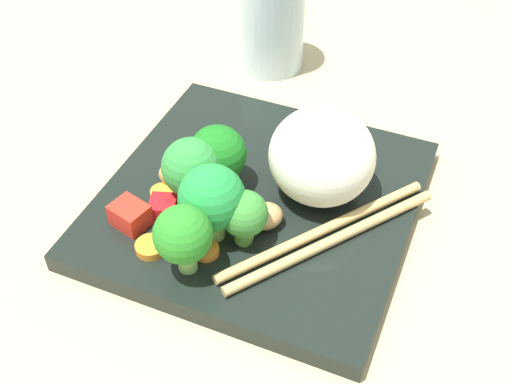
# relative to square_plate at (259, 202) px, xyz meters

# --- Properties ---
(ground_plane) EXTENTS (1.10, 1.10, 0.02)m
(ground_plane) POSITION_rel_square_plate_xyz_m (0.00, 0.00, -0.02)
(ground_plane) COLOR tan
(square_plate) EXTENTS (0.27, 0.27, 0.02)m
(square_plate) POSITION_rel_square_plate_xyz_m (0.00, 0.00, 0.00)
(square_plate) COLOR black
(square_plate) RESTS_ON ground_plane
(rice_mound) EXTENTS (0.13, 0.13, 0.08)m
(rice_mound) POSITION_rel_square_plate_xyz_m (0.05, 0.02, 0.05)
(rice_mound) COLOR white
(rice_mound) RESTS_ON square_plate
(broccoli_floret_0) EXTENTS (0.05, 0.05, 0.07)m
(broccoli_floret_0) POSITION_rel_square_plate_xyz_m (-0.02, -0.06, 0.05)
(broccoli_floret_0) COLOR #84B954
(broccoli_floret_0) RESTS_ON square_plate
(broccoli_floret_1) EXTENTS (0.05, 0.05, 0.06)m
(broccoli_floret_1) POSITION_rel_square_plate_xyz_m (-0.04, 0.00, 0.04)
(broccoli_floret_1) COLOR #73AF50
(broccoli_floret_1) RESTS_ON square_plate
(broccoli_floret_2) EXTENTS (0.04, 0.04, 0.05)m
(broccoli_floret_2) POSITION_rel_square_plate_xyz_m (0.01, -0.05, 0.04)
(broccoli_floret_2) COLOR #5A9C3D
(broccoli_floret_2) RESTS_ON square_plate
(broccoli_floret_3) EXTENTS (0.05, 0.05, 0.07)m
(broccoli_floret_3) POSITION_rel_square_plate_xyz_m (-0.02, -0.10, 0.05)
(broccoli_floret_3) COLOR #83C15D
(broccoli_floret_3) RESTS_ON square_plate
(broccoli_floret_4) EXTENTS (0.05, 0.05, 0.06)m
(broccoli_floret_4) POSITION_rel_square_plate_xyz_m (-0.05, -0.02, 0.05)
(broccoli_floret_4) COLOR #70A345
(broccoli_floret_4) RESTS_ON square_plate
(carrot_slice_0) EXTENTS (0.03, 0.03, 0.01)m
(carrot_slice_0) POSITION_rel_square_plate_xyz_m (-0.06, -0.09, 0.01)
(carrot_slice_0) COLOR orange
(carrot_slice_0) RESTS_ON square_plate
(carrot_slice_1) EXTENTS (0.02, 0.02, 0.01)m
(carrot_slice_1) POSITION_rel_square_plate_xyz_m (-0.02, -0.08, 0.01)
(carrot_slice_1) COLOR orange
(carrot_slice_1) RESTS_ON square_plate
(carrot_slice_2) EXTENTS (0.04, 0.04, 0.01)m
(carrot_slice_2) POSITION_rel_square_plate_xyz_m (-0.03, -0.03, 0.01)
(carrot_slice_2) COLOR orange
(carrot_slice_2) RESTS_ON square_plate
(carrot_slice_3) EXTENTS (0.03, 0.03, 0.01)m
(carrot_slice_3) POSITION_rel_square_plate_xyz_m (-0.08, -0.03, 0.01)
(carrot_slice_3) COLOR orange
(carrot_slice_3) RESTS_ON square_plate
(carrot_slice_4) EXTENTS (0.04, 0.04, 0.01)m
(carrot_slice_4) POSITION_rel_square_plate_xyz_m (-0.04, -0.06, 0.01)
(carrot_slice_4) COLOR orange
(carrot_slice_4) RESTS_ON square_plate
(carrot_slice_5) EXTENTS (0.03, 0.03, 0.01)m
(carrot_slice_5) POSITION_rel_square_plate_xyz_m (-0.01, -0.03, 0.01)
(carrot_slice_5) COLOR orange
(carrot_slice_5) RESTS_ON square_plate
(pepper_chunk_0) EXTENTS (0.03, 0.03, 0.02)m
(pepper_chunk_0) POSITION_rel_square_plate_xyz_m (-0.07, -0.05, 0.02)
(pepper_chunk_0) COLOR red
(pepper_chunk_0) RESTS_ON square_plate
(pepper_chunk_1) EXTENTS (0.04, 0.03, 0.02)m
(pepper_chunk_1) POSITION_rel_square_plate_xyz_m (-0.09, -0.07, 0.02)
(pepper_chunk_1) COLOR red
(pepper_chunk_1) RESTS_ON square_plate
(chicken_piece_0) EXTENTS (0.02, 0.03, 0.02)m
(chicken_piece_0) POSITION_rel_square_plate_xyz_m (-0.02, -0.01, 0.02)
(chicken_piece_0) COLOR tan
(chicken_piece_0) RESTS_ON square_plate
(chicken_piece_1) EXTENTS (0.04, 0.04, 0.02)m
(chicken_piece_1) POSITION_rel_square_plate_xyz_m (-0.07, -0.01, 0.02)
(chicken_piece_1) COLOR #BC8D47
(chicken_piece_1) RESTS_ON square_plate
(chicken_piece_2) EXTENTS (0.04, 0.04, 0.02)m
(chicken_piece_2) POSITION_rel_square_plate_xyz_m (0.02, -0.03, 0.02)
(chicken_piece_2) COLOR tan
(chicken_piece_2) RESTS_ON square_plate
(chopstick_pair) EXTENTS (0.14, 0.17, 0.01)m
(chopstick_pair) POSITION_rel_square_plate_xyz_m (0.07, -0.03, 0.01)
(chopstick_pair) COLOR tan
(chopstick_pair) RESTS_ON square_plate
(drinking_glass) EXTENTS (0.07, 0.07, 0.11)m
(drinking_glass) POSITION_rel_square_plate_xyz_m (-0.07, 0.23, 0.05)
(drinking_glass) COLOR silver
(drinking_glass) RESTS_ON ground_plane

